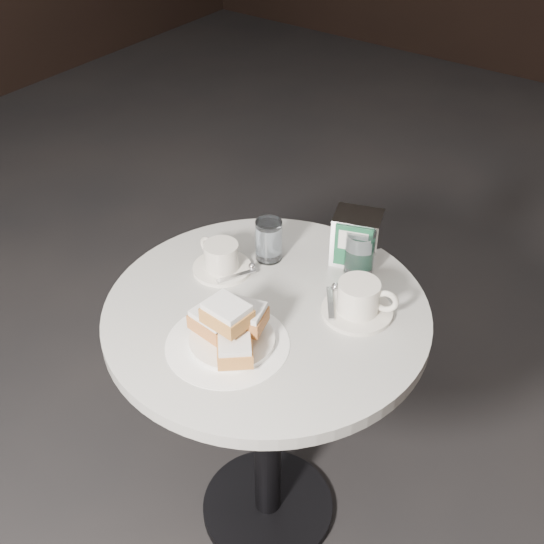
% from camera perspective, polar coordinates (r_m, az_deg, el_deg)
% --- Properties ---
extents(ground, '(7.00, 7.00, 0.00)m').
position_cam_1_polar(ground, '(2.02, -0.35, -19.24)').
color(ground, black).
rests_on(ground, ground).
extents(cafe_table, '(0.70, 0.70, 0.74)m').
position_cam_1_polar(cafe_table, '(1.59, -0.43, -8.45)').
color(cafe_table, black).
rests_on(cafe_table, ground).
extents(sugar_spill, '(0.32, 0.32, 0.00)m').
position_cam_1_polar(sugar_spill, '(1.38, -3.74, -6.03)').
color(sugar_spill, white).
rests_on(sugar_spill, cafe_table).
extents(beignet_plate, '(0.23, 0.23, 0.11)m').
position_cam_1_polar(beignet_plate, '(1.35, -3.52, -4.75)').
color(beignet_plate, white).
rests_on(beignet_plate, cafe_table).
extents(coffee_cup_left, '(0.16, 0.16, 0.07)m').
position_cam_1_polar(coffee_cup_left, '(1.55, -4.27, 1.11)').
color(coffee_cup_left, white).
rests_on(coffee_cup_left, cafe_table).
extents(coffee_cup_right, '(0.19, 0.19, 0.08)m').
position_cam_1_polar(coffee_cup_right, '(1.43, 7.28, -2.38)').
color(coffee_cup_right, silver).
rests_on(coffee_cup_right, cafe_table).
extents(water_glass_left, '(0.07, 0.07, 0.10)m').
position_cam_1_polar(water_glass_left, '(1.57, -0.27, 2.64)').
color(water_glass_left, white).
rests_on(water_glass_left, cafe_table).
extents(water_glass_right, '(0.08, 0.08, 0.11)m').
position_cam_1_polar(water_glass_right, '(1.54, 7.33, 1.54)').
color(water_glass_right, white).
rests_on(water_glass_right, cafe_table).
extents(napkin_dispenser, '(0.13, 0.12, 0.12)m').
position_cam_1_polar(napkin_dispenser, '(1.57, 7.07, 2.85)').
color(napkin_dispenser, white).
rests_on(napkin_dispenser, cafe_table).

